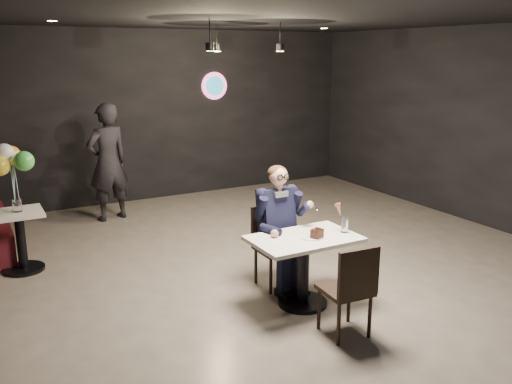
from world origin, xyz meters
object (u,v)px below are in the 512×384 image
chair_far (276,247)px  sundae_glass (345,225)px  balloon_vase (17,205)px  seated_man (277,225)px  side_table (21,243)px  passerby (108,162)px  main_table (303,271)px  chair_near (345,288)px

chair_far → sundae_glass: (0.46, -0.63, 0.37)m
sundae_glass → balloon_vase: 3.85m
balloon_vase → seated_man: bearing=-37.1°
sundae_glass → side_table: sundae_glass is taller
passerby → chair_far: bearing=91.0°
side_table → main_table: bearing=-44.3°
balloon_vase → passerby: (1.48, 1.62, 0.10)m
chair_far → passerby: size_ratio=0.50×
main_table → side_table: 3.46m
chair_far → side_table: size_ratio=1.32×
chair_far → side_table: bearing=142.9°
chair_near → balloon_vase: 4.00m
sundae_glass → side_table: bearing=139.6°
side_table → chair_near: bearing=-51.5°
seated_man → balloon_vase: bearing=142.9°
chair_near → side_table: bearing=132.6°
seated_man → balloon_vase: size_ratio=9.14×
side_table → passerby: (1.48, 1.62, 0.58)m
chair_near → sundae_glass: 0.85m
seated_man → side_table: (-2.48, 1.87, -0.37)m
main_table → sundae_glass: sundae_glass is taller
chair_near → seated_man: 1.27m
chair_near → balloon_vase: (-2.48, 3.12, 0.37)m
balloon_vase → passerby: 2.20m
sundae_glass → balloon_vase: size_ratio=1.04×
seated_man → passerby: (-0.99, 3.49, 0.21)m
sundae_glass → chair_far: bearing=126.1°
main_table → balloon_vase: size_ratio=6.98×
chair_near → balloon_vase: bearing=132.6°
sundae_glass → passerby: (-1.45, 4.12, 0.09)m
main_table → balloon_vase: bearing=135.7°
chair_near → seated_man: bearing=94.2°
sundae_glass → main_table: bearing=170.5°
main_table → seated_man: size_ratio=0.76×
chair_far → passerby: bearing=105.9°
seated_man → side_table: size_ratio=2.07×
sundae_glass → balloon_vase: (-2.93, 2.50, -0.00)m
balloon_vase → main_table: bearing=-44.3°
chair_near → sundae_glass: bearing=57.8°
chair_far → balloon_vase: (-2.48, 1.87, 0.37)m
main_table → balloon_vase: balloon_vase is taller
balloon_vase → passerby: size_ratio=0.09×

